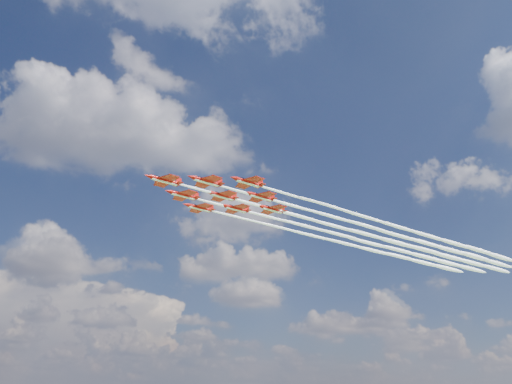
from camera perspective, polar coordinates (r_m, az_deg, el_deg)
jet_lead at (r=184.64m, az=8.97°, el=-3.85°), size 131.14×68.21×2.90m
jet_row2_port at (r=187.48m, az=12.58°, el=-3.86°), size 131.14×68.21×2.90m
jet_row2_starb at (r=195.97m, az=9.60°, el=-4.88°), size 131.14×68.21×2.90m
jet_row3_port at (r=191.03m, az=16.06°, el=-3.86°), size 131.14×68.21×2.90m
jet_row3_centre at (r=198.91m, az=13.00°, el=-4.88°), size 131.14×68.21×2.90m
jet_row3_starb at (r=207.38m, az=10.17°, el=-5.81°), size 131.14×68.21×2.90m
jet_row4_port at (r=202.53m, az=16.28°, el=-4.86°), size 131.14×68.21×2.90m
jet_row4_starb at (r=210.42m, az=13.37°, el=-5.79°), size 131.14×68.21×2.90m
jet_tail at (r=214.08m, az=16.48°, el=-5.75°), size 131.14×68.21×2.90m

